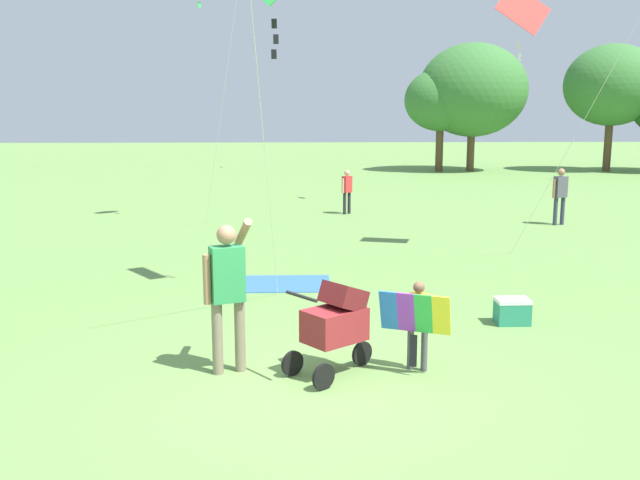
{
  "coord_description": "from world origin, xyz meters",
  "views": [
    {
      "loc": [
        -0.27,
        -6.93,
        2.84
      ],
      "look_at": [
        0.07,
        1.51,
        1.3
      ],
      "focal_mm": 39.56,
      "sensor_mm": 36.0,
      "label": 1
    }
  ],
  "objects_px": {
    "person_sitting_far": "(347,188)",
    "picnic_blanket": "(282,284)",
    "child_with_butterfly_kite": "(417,318)",
    "person_adult_flyer": "(227,285)",
    "cooler_box": "(512,311)",
    "kite_orange_delta": "(525,15)",
    "person_red_shirt": "(560,192)",
    "stroller": "(336,320)"
  },
  "relations": [
    {
      "from": "person_red_shirt",
      "to": "picnic_blanket",
      "type": "distance_m",
      "value": 9.23
    },
    {
      "from": "person_adult_flyer",
      "to": "stroller",
      "type": "bearing_deg",
      "value": -4.73
    },
    {
      "from": "person_adult_flyer",
      "to": "kite_orange_delta",
      "type": "distance_m",
      "value": 9.03
    },
    {
      "from": "person_adult_flyer",
      "to": "stroller",
      "type": "relative_size",
      "value": 1.67
    },
    {
      "from": "cooler_box",
      "to": "person_adult_flyer",
      "type": "bearing_deg",
      "value": -155.77
    },
    {
      "from": "person_sitting_far",
      "to": "picnic_blanket",
      "type": "distance_m",
      "value": 8.39
    },
    {
      "from": "child_with_butterfly_kite",
      "to": "person_adult_flyer",
      "type": "relative_size",
      "value": 0.59
    },
    {
      "from": "child_with_butterfly_kite",
      "to": "picnic_blanket",
      "type": "bearing_deg",
      "value": 110.62
    },
    {
      "from": "stroller",
      "to": "picnic_blanket",
      "type": "bearing_deg",
      "value": 98.81
    },
    {
      "from": "child_with_butterfly_kite",
      "to": "cooler_box",
      "type": "distance_m",
      "value": 2.4
    },
    {
      "from": "child_with_butterfly_kite",
      "to": "cooler_box",
      "type": "xyz_separation_m",
      "value": [
        1.61,
        1.72,
        -0.44
      ]
    },
    {
      "from": "person_sitting_far",
      "to": "cooler_box",
      "type": "bearing_deg",
      "value": -82.26
    },
    {
      "from": "person_adult_flyer",
      "to": "person_sitting_far",
      "type": "distance_m",
      "value": 12.4
    },
    {
      "from": "child_with_butterfly_kite",
      "to": "picnic_blanket",
      "type": "height_order",
      "value": "child_with_butterfly_kite"
    },
    {
      "from": "child_with_butterfly_kite",
      "to": "person_red_shirt",
      "type": "distance_m",
      "value": 11.46
    },
    {
      "from": "person_red_shirt",
      "to": "picnic_blanket",
      "type": "relative_size",
      "value": 0.9
    },
    {
      "from": "child_with_butterfly_kite",
      "to": "person_adult_flyer",
      "type": "height_order",
      "value": "person_adult_flyer"
    },
    {
      "from": "cooler_box",
      "to": "person_red_shirt",
      "type": "bearing_deg",
      "value": 65.53
    },
    {
      "from": "picnic_blanket",
      "to": "stroller",
      "type": "bearing_deg",
      "value": -81.19
    },
    {
      "from": "person_adult_flyer",
      "to": "person_sitting_far",
      "type": "height_order",
      "value": "person_adult_flyer"
    },
    {
      "from": "picnic_blanket",
      "to": "cooler_box",
      "type": "xyz_separation_m",
      "value": [
        3.15,
        -2.36,
        0.17
      ]
    },
    {
      "from": "child_with_butterfly_kite",
      "to": "stroller",
      "type": "relative_size",
      "value": 0.98
    },
    {
      "from": "person_red_shirt",
      "to": "person_sitting_far",
      "type": "bearing_deg",
      "value": 157.57
    },
    {
      "from": "person_adult_flyer",
      "to": "person_red_shirt",
      "type": "height_order",
      "value": "person_adult_flyer"
    },
    {
      "from": "person_sitting_far",
      "to": "cooler_box",
      "type": "height_order",
      "value": "person_sitting_far"
    },
    {
      "from": "kite_orange_delta",
      "to": "person_red_shirt",
      "type": "xyz_separation_m",
      "value": [
        2.31,
        3.62,
        -3.82
      ]
    },
    {
      "from": "person_sitting_far",
      "to": "cooler_box",
      "type": "xyz_separation_m",
      "value": [
        1.43,
        -10.54,
        -0.56
      ]
    },
    {
      "from": "stroller",
      "to": "kite_orange_delta",
      "type": "bearing_deg",
      "value": 58.35
    },
    {
      "from": "picnic_blanket",
      "to": "person_adult_flyer",
      "type": "bearing_deg",
      "value": -97.64
    },
    {
      "from": "kite_orange_delta",
      "to": "cooler_box",
      "type": "xyz_separation_m",
      "value": [
        -1.5,
        -4.75,
        -4.49
      ]
    },
    {
      "from": "kite_orange_delta",
      "to": "person_sitting_far",
      "type": "distance_m",
      "value": 7.59
    },
    {
      "from": "stroller",
      "to": "person_red_shirt",
      "type": "distance_m",
      "value": 11.94
    },
    {
      "from": "person_adult_flyer",
      "to": "person_sitting_far",
      "type": "bearing_deg",
      "value": 79.53
    },
    {
      "from": "stroller",
      "to": "cooler_box",
      "type": "distance_m",
      "value": 3.09
    },
    {
      "from": "person_adult_flyer",
      "to": "cooler_box",
      "type": "distance_m",
      "value": 4.12
    },
    {
      "from": "kite_orange_delta",
      "to": "person_red_shirt",
      "type": "distance_m",
      "value": 5.75
    },
    {
      "from": "person_sitting_far",
      "to": "picnic_blanket",
      "type": "relative_size",
      "value": 0.78
    },
    {
      "from": "person_sitting_far",
      "to": "stroller",
      "type": "bearing_deg",
      "value": -95.01
    },
    {
      "from": "stroller",
      "to": "person_red_shirt",
      "type": "bearing_deg",
      "value": 58.04
    },
    {
      "from": "person_adult_flyer",
      "to": "stroller",
      "type": "height_order",
      "value": "person_adult_flyer"
    },
    {
      "from": "kite_orange_delta",
      "to": "picnic_blanket",
      "type": "xyz_separation_m",
      "value": [
        -4.65,
        -2.39,
        -4.66
      ]
    },
    {
      "from": "child_with_butterfly_kite",
      "to": "person_sitting_far",
      "type": "relative_size",
      "value": 0.82
    }
  ]
}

